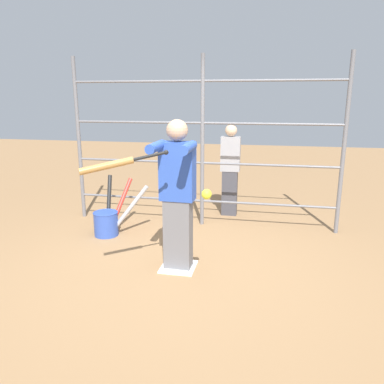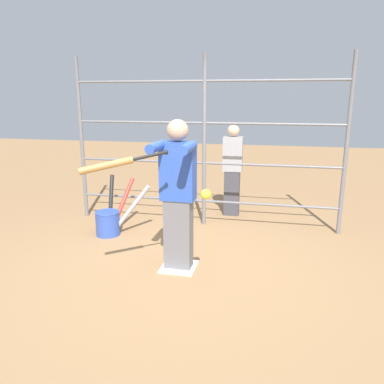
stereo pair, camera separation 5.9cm
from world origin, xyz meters
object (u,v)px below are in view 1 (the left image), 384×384
at_px(baseball_bat_swinging, 114,164).
at_px(bystander_behind_fence, 230,169).
at_px(batter, 177,191).
at_px(softball_in_flight, 207,194).
at_px(bat_bucket, 108,220).

distance_m(baseball_bat_swinging, bystander_behind_fence, 3.08).
distance_m(batter, softball_in_flight, 0.76).
bearing_deg(batter, bat_bucket, -35.41).
height_order(softball_in_flight, bat_bucket, softball_in_flight).
xyz_separation_m(baseball_bat_swinging, softball_in_flight, (-0.85, -0.11, -0.27)).
xyz_separation_m(bat_bucket, bystander_behind_fence, (-1.62, -1.31, 0.58)).
xyz_separation_m(batter, baseball_bat_swinging, (0.42, 0.72, 0.42)).
bearing_deg(softball_in_flight, baseball_bat_swinging, 7.08).
xyz_separation_m(batter, softball_in_flight, (-0.43, 0.62, 0.15)).
relative_size(bat_bucket, bystander_behind_fence, 0.53).
relative_size(batter, bat_bucket, 2.12).
xyz_separation_m(batter, bat_bucket, (1.25, -0.89, -0.71)).
relative_size(softball_in_flight, bat_bucket, 0.12).
relative_size(batter, baseball_bat_swinging, 2.34).
bearing_deg(baseball_bat_swinging, softball_in_flight, -172.92).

